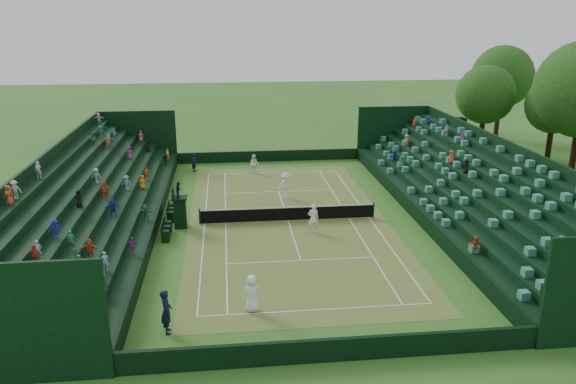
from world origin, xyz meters
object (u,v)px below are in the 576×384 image
tennis_net (288,213)px  player_far_east (286,185)px  player_near_east (313,218)px  player_near_west (252,293)px  player_far_west (254,164)px  umpire_chair (180,208)px

tennis_net → player_far_east: player_far_east is taller
tennis_net → player_near_east: 2.65m
player_near_west → player_far_west: bearing=-87.6°
player_near_west → player_near_east: size_ratio=0.95×
player_near_west → player_near_east: (4.30, 9.36, 0.04)m
player_far_east → tennis_net: bearing=-113.9°
player_near_east → player_far_east: 7.14m
tennis_net → player_near_east: size_ratio=6.18×
player_far_east → umpire_chair: bearing=-164.1°
umpire_chair → player_far_east: (7.36, 5.23, -0.32)m
player_far_east → player_near_west: bearing=-120.9°
tennis_net → player_near_east: (1.34, -2.25, 0.42)m
umpire_chair → player_near_west: 11.92m
player_near_west → player_far_west: 23.48m
umpire_chair → player_far_west: umpire_chair is taller
player_near_east → player_far_west: size_ratio=1.13×
tennis_net → umpire_chair: size_ratio=3.85×
player_near_east → player_far_east: player_far_east is taller
tennis_net → umpire_chair: bearing=-176.7°
player_near_east → player_near_west: bearing=65.1°
tennis_net → player_far_west: player_far_west is taller
umpire_chair → player_far_west: (5.42, 12.23, -0.46)m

